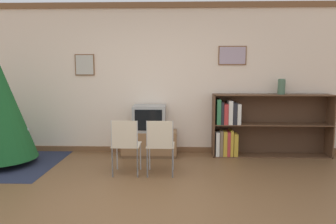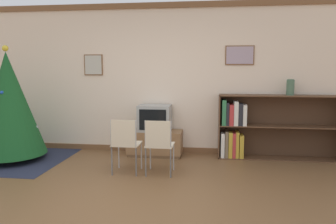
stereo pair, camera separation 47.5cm
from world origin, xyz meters
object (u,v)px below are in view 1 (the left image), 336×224
Objects in this scene: tv_console at (150,143)px; vase at (281,86)px; bookshelf at (249,126)px; television at (150,118)px; folding_chair_right at (160,144)px; folding_chair_left at (126,143)px.

vase is at bearing 1.84° from tv_console.
bookshelf is (1.76, 0.07, 0.31)m from tv_console.
vase is (0.54, 0.01, 0.70)m from bookshelf.
tv_console is 0.45m from television.
television is at bearing -178.09° from vase.
tv_console is at bearing 90.00° from television.
tv_console is 0.47× the size of bookshelf.
tv_console is 2.51m from vase.
tv_console is at bearing -178.16° from vase.
bookshelf is 7.66× the size of vase.
vase is at bearing 1.91° from television.
vase is at bearing 0.73° from bookshelf.
folding_chair_right is 0.40× the size of bookshelf.
vase reaches higher than television.
vase reaches higher than tv_console.
tv_console is at bearing -177.81° from bookshelf.
television is 1.13m from folding_chair_right.
vase is (2.30, 0.08, 0.56)m from television.
folding_chair_right is 2.47m from vase.
bookshelf is at bearing 2.19° from tv_console.
vase is (2.30, 0.07, 1.01)m from tv_console.
bookshelf is at bearing 29.88° from folding_chair_left.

